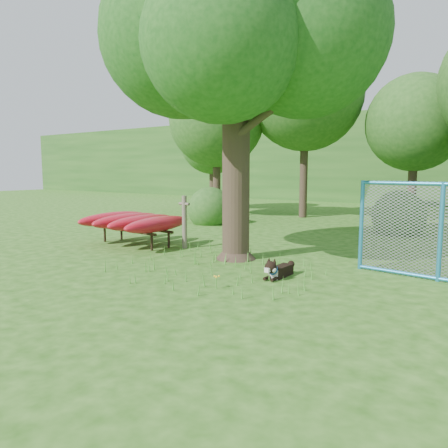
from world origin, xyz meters
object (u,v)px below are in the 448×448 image
Objects in this scene: kayak_rack at (135,221)px; fence_section at (441,232)px; husky_dog at (278,270)px; oak_tree at (236,24)px.

kayak_rack is 8.06m from fence_section.
husky_dog is at bearing -5.65° from kayak_rack.
fence_section is at bearing 9.54° from kayak_rack.
fence_section is (8.04, 0.48, 0.29)m from kayak_rack.
kayak_rack is at bearing 168.25° from husky_dog.
oak_tree is 6.01m from kayak_rack.
husky_dog is at bearing -32.25° from oak_tree.
oak_tree is 8.00× the size of husky_dog.
oak_tree reaches higher than kayak_rack.
kayak_rack reaches higher than husky_dog.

